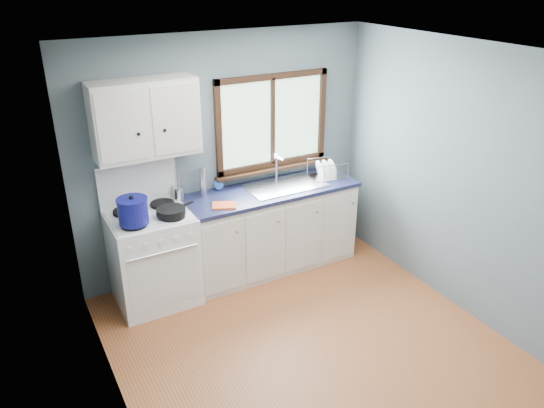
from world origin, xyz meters
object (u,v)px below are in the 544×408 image
stockpot (133,211)px  dish_rack (327,172)px  gas_range (153,255)px  utensil_crock (179,193)px  sink (285,191)px  thermos (203,181)px  base_cabinets (270,232)px  skillet (171,211)px

stockpot → dish_rack: size_ratio=0.72×
stockpot → gas_range: bearing=42.5°
utensil_crock → dish_rack: bearing=-6.4°
sink → thermos: thermos is taller
gas_range → stockpot: gas_range is taller
dish_rack → utensil_crock: bearing=-176.5°
base_cabinets → thermos: size_ratio=5.98×
stockpot → thermos: size_ratio=0.99×
gas_range → thermos: 0.88m
gas_range → stockpot: bearing=-137.5°
thermos → dish_rack: bearing=-7.3°
stockpot → dish_rack: 2.20m
base_cabinets → skillet: bearing=-172.2°
skillet → thermos: bearing=14.5°
sink → gas_range: bearing=-179.3°
gas_range → dish_rack: gas_range is taller
skillet → thermos: (0.45, 0.34, 0.09)m
stockpot → thermos: bearing=24.1°
gas_range → utensil_crock: size_ratio=3.75×
gas_range → base_cabinets: 1.31m
skillet → dish_rack: size_ratio=1.02×
base_cabinets → sink: (0.18, -0.00, 0.45)m
skillet → thermos: 0.57m
dish_rack → skillet: bearing=-165.2°
dish_rack → sink: bearing=-169.9°
dish_rack → thermos: bearing=-177.4°
sink → dish_rack: 0.54m
base_cabinets → utensil_crock: (-0.93, 0.19, 0.58)m
skillet → utensil_crock: 0.39m
gas_range → stockpot: 0.63m
gas_range → thermos: size_ratio=4.40×
sink → skillet: bearing=-173.2°
sink → utensil_crock: bearing=170.5°
thermos → stockpot: bearing=-155.9°
skillet → utensil_crock: size_ratio=1.20×
utensil_crock → dish_rack: (1.64, -0.18, -0.02)m
sink → dish_rack: size_ratio=1.97×
skillet → gas_range: bearing=120.1°
thermos → utensil_crock: bearing=178.6°
utensil_crock → stockpot: bearing=-146.3°
utensil_crock → thermos: size_ratio=1.17×
sink → dish_rack: bearing=0.3°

